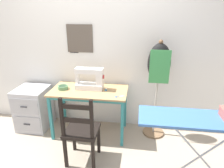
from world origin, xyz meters
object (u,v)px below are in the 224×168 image
object	(u,v)px
wooden_chair	(81,131)
fabric_bowl	(63,87)
ironing_board	(207,122)
dress_form	(159,69)
thread_spool_near_machine	(106,90)
filing_cabinet	(34,108)
scissors	(118,97)
sewing_machine	(91,80)

from	to	relation	value
wooden_chair	fabric_bowl	bearing A→B (deg)	125.72
ironing_board	fabric_bowl	bearing A→B (deg)	154.45
wooden_chair	dress_form	world-z (taller)	dress_form
ironing_board	thread_spool_near_machine	bearing A→B (deg)	142.18
fabric_bowl	wooden_chair	size ratio (longest dim) A/B	0.16
thread_spool_near_machine	ironing_board	xyz separation A→B (m)	(1.12, -0.87, 0.08)
wooden_chair	ironing_board	bearing A→B (deg)	-9.94
filing_cabinet	scissors	bearing A→B (deg)	-9.23
thread_spool_near_machine	filing_cabinet	distance (m)	1.25
scissors	ironing_board	distance (m)	1.14
dress_form	filing_cabinet	bearing A→B (deg)	-177.92
dress_form	scissors	bearing A→B (deg)	-150.87
scissors	wooden_chair	distance (m)	0.66
sewing_machine	scissors	distance (m)	0.49
dress_form	wooden_chair	bearing A→B (deg)	-141.31
sewing_machine	scissors	world-z (taller)	sewing_machine
scissors	thread_spool_near_machine	size ratio (longest dim) A/B	2.84
sewing_machine	ironing_board	xyz separation A→B (m)	(1.34, -0.90, -0.05)
thread_spool_near_machine	filing_cabinet	xyz separation A→B (m)	(-1.18, 0.03, -0.40)
fabric_bowl	thread_spool_near_machine	size ratio (longest dim) A/B	3.44
filing_cabinet	dress_form	world-z (taller)	dress_form
sewing_machine	wooden_chair	bearing A→B (deg)	-88.09
sewing_machine	filing_cabinet	size ratio (longest dim) A/B	0.61
dress_form	ironing_board	bearing A→B (deg)	-67.96
filing_cabinet	ironing_board	size ratio (longest dim) A/B	0.52
fabric_bowl	ironing_board	bearing A→B (deg)	-25.55
dress_form	ironing_board	xyz separation A→B (m)	(0.39, -0.97, -0.22)
wooden_chair	ironing_board	distance (m)	1.39
wooden_chair	filing_cabinet	world-z (taller)	wooden_chair
scissors	filing_cabinet	size ratio (longest dim) A/B	0.18
scissors	dress_form	bearing A→B (deg)	29.13
ironing_board	wooden_chair	bearing A→B (deg)	170.06
fabric_bowl	dress_form	distance (m)	1.39
fabric_bowl	ironing_board	size ratio (longest dim) A/B	0.12
dress_form	ironing_board	size ratio (longest dim) A/B	1.13
fabric_bowl	scissors	xyz separation A→B (m)	(0.83, -0.16, -0.03)
sewing_machine	wooden_chair	world-z (taller)	sewing_machine
filing_cabinet	ironing_board	xyz separation A→B (m)	(2.30, -0.90, 0.49)
thread_spool_near_machine	dress_form	bearing A→B (deg)	8.04
dress_form	ironing_board	distance (m)	1.07
fabric_bowl	ironing_board	distance (m)	1.94
scissors	filing_cabinet	distance (m)	1.45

